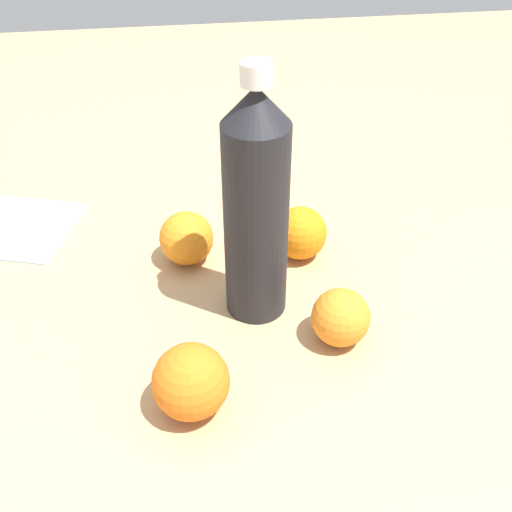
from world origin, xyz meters
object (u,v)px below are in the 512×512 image
(orange_0, at_px, (191,382))
(orange_3, at_px, (186,238))
(orange_2, at_px, (300,233))
(water_bottle, at_px, (256,208))
(orange_1, at_px, (341,317))
(folded_napkin, at_px, (23,227))

(orange_0, height_order, orange_3, orange_0)
(orange_2, xyz_separation_m, orange_3, (0.16, -0.01, 0.00))
(water_bottle, distance_m, orange_2, 0.17)
(orange_2, distance_m, orange_3, 0.16)
(orange_1, relative_size, orange_3, 0.93)
(orange_1, bearing_deg, orange_0, 22.74)
(orange_0, height_order, orange_2, orange_0)
(orange_1, bearing_deg, folded_napkin, -35.36)
(orange_0, bearing_deg, orange_3, -92.09)
(orange_0, bearing_deg, orange_2, -124.19)
(orange_3, distance_m, folded_napkin, 0.27)
(orange_3, bearing_deg, folded_napkin, -24.77)
(orange_2, bearing_deg, orange_1, 94.28)
(orange_1, relative_size, folded_napkin, 0.45)
(orange_0, height_order, folded_napkin, orange_0)
(orange_0, relative_size, orange_3, 1.09)
(orange_2, height_order, orange_3, same)
(orange_1, relative_size, orange_2, 0.93)
(water_bottle, distance_m, folded_napkin, 0.42)
(orange_1, distance_m, folded_napkin, 0.52)
(orange_1, height_order, orange_3, orange_3)
(water_bottle, distance_m, orange_3, 0.18)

